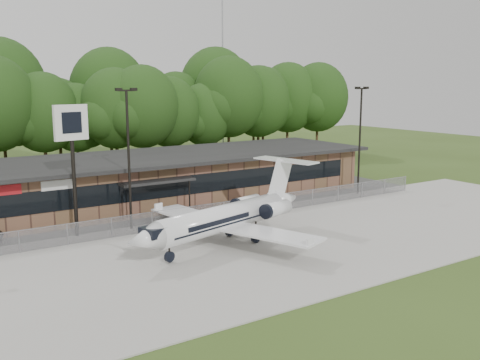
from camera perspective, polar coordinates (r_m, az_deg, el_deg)
ground at (r=29.16m, az=10.57°, el=-11.11°), size 160.00×160.00×0.00m
apron at (r=35.00m, az=1.45°, el=-7.18°), size 64.00×18.00×0.08m
parking_lot at (r=44.61m, az=-6.96°, el=-3.42°), size 50.00×9.00×0.06m
terminal at (r=48.11m, az=-9.35°, el=0.13°), size 41.00×11.65×4.30m
fence at (r=40.55m, az=-4.16°, el=-3.68°), size 46.00×0.04×1.52m
treeline at (r=64.41m, az=-16.05°, el=7.19°), size 72.00×12.00×15.00m
radio_mast at (r=78.96m, az=-1.86°, el=11.71°), size 0.20×0.20×25.00m
light_pole_mid at (r=38.86m, az=-11.82°, el=3.32°), size 1.55×0.30×10.23m
light_pole_right at (r=51.78m, az=12.69°, el=4.98°), size 1.55×0.30×10.23m
business_jet at (r=35.10m, az=-1.26°, el=-4.04°), size 15.34×13.78×5.20m
pole_sign at (r=37.82m, az=-17.52°, el=4.43°), size 2.40×0.76×9.15m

